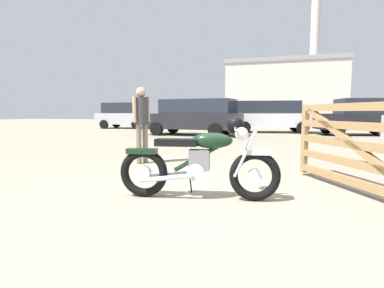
{
  "coord_description": "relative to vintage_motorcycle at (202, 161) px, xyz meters",
  "views": [
    {
      "loc": [
        0.73,
        -3.84,
        1.11
      ],
      "look_at": [
        -0.25,
        0.1,
        0.68
      ],
      "focal_mm": 27.54,
      "sensor_mm": 36.0,
      "label": 1
    }
  ],
  "objects": [
    {
      "name": "ground_plane",
      "position": [
        0.05,
        0.18,
        -0.49
      ],
      "size": [
        80.0,
        80.0,
        0.0
      ],
      "primitive_type": "plane",
      "color": "gray"
    },
    {
      "name": "vintage_motorcycle",
      "position": [
        0.0,
        0.0,
        0.0
      ],
      "size": [
        2.08,
        0.73,
        1.07
      ],
      "rotation": [
        0.0,
        0.0,
        0.11
      ],
      "color": "black",
      "rests_on": "ground_plane"
    },
    {
      "name": "timber_gate",
      "position": [
        2.11,
        0.51,
        0.21
      ],
      "size": [
        1.23,
        2.34,
        1.6
      ],
      "rotation": [
        0.0,
        0.0,
        2.02
      ],
      "color": "olive",
      "rests_on": "ground_plane"
    },
    {
      "name": "bystander",
      "position": [
        -1.84,
        2.29,
        0.53
      ],
      "size": [
        0.3,
        0.42,
        1.66
      ],
      "rotation": [
        0.0,
        0.0,
        5.82
      ],
      "color": "#706656",
      "rests_on": "ground_plane"
    },
    {
      "name": "dark_sedan_left",
      "position": [
        -2.6,
        10.33,
        0.45
      ],
      "size": [
        4.93,
        2.54,
        1.74
      ],
      "rotation": [
        0.0,
        0.0,
        2.98
      ],
      "color": "black",
      "rests_on": "ground_plane"
    },
    {
      "name": "blue_hatchback_right",
      "position": [
        0.98,
        13.35,
        0.45
      ],
      "size": [
        4.88,
        2.39,
        1.74
      ],
      "rotation": [
        0.0,
        0.0,
        0.12
      ],
      "color": "black",
      "rests_on": "ground_plane"
    },
    {
      "name": "white_estate_far",
      "position": [
        -8.83,
        15.26,
        0.43
      ],
      "size": [
        3.94,
        1.91,
        1.78
      ],
      "rotation": [
        0.0,
        0.0,
        -0.03
      ],
      "color": "black",
      "rests_on": "ground_plane"
    },
    {
      "name": "pale_sedan_back",
      "position": [
        5.26,
        12.3,
        0.43
      ],
      "size": [
        4.08,
        2.21,
        1.78
      ],
      "rotation": [
        0.0,
        0.0,
        3.28
      ],
      "color": "black",
      "rests_on": "ground_plane"
    },
    {
      "name": "industrial_building",
      "position": [
        3.09,
        37.93,
        3.47
      ],
      "size": [
        14.96,
        9.48,
        15.97
      ],
      "rotation": [
        0.0,
        0.0,
        -0.04
      ],
      "color": "beige",
      "rests_on": "ground_plane"
    }
  ]
}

